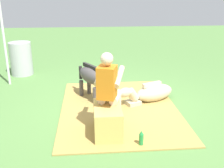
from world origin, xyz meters
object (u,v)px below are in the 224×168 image
object	(u,v)px
soda_bottle	(141,139)
pony_lying	(151,93)
pony_standing	(94,77)
hay_bale	(107,120)
person_seated	(109,87)
water_barrel	(21,59)
tent_pole_right	(4,39)

from	to	relation	value
soda_bottle	pony_lying	bearing A→B (deg)	-17.26
pony_standing	hay_bale	bearing A→B (deg)	-172.62
hay_bale	pony_standing	world-z (taller)	pony_standing
person_seated	pony_standing	bearing A→B (deg)	9.87
soda_bottle	pony_standing	bearing A→B (deg)	19.94
hay_bale	water_barrel	size ratio (longest dim) A/B	0.84
person_seated	tent_pole_right	bearing A→B (deg)	42.76
hay_bale	pony_lying	bearing A→B (deg)	-38.50
pony_lying	water_barrel	xyz separation A→B (m)	(2.21, 3.16, 0.26)
soda_bottle	water_barrel	xyz separation A→B (m)	(3.91, 2.63, 0.33)
person_seated	pony_lying	distance (m)	1.59
tent_pole_right	soda_bottle	bearing A→B (deg)	-138.11
person_seated	pony_lying	bearing A→B (deg)	-41.26
hay_bale	person_seated	bearing A→B (deg)	-12.66
hay_bale	pony_standing	bearing A→B (deg)	7.38
pony_standing	water_barrel	xyz separation A→B (m)	(2.06, 1.96, -0.09)
pony_standing	soda_bottle	world-z (taller)	pony_standing
person_seated	water_barrel	xyz separation A→B (m)	(3.33, 2.18, -0.31)
pony_standing	pony_lying	size ratio (longest dim) A/B	0.90
person_seated	hay_bale	bearing A→B (deg)	167.34
water_barrel	tent_pole_right	xyz separation A→B (m)	(-0.82, 0.14, 0.70)
hay_bale	water_barrel	bearing A→B (deg)	31.60
hay_bale	pony_lying	distance (m)	1.63
person_seated	pony_lying	xyz separation A→B (m)	(1.11, -0.98, -0.57)
person_seated	water_barrel	distance (m)	3.99
hay_bale	tent_pole_right	size ratio (longest dim) A/B	0.33
hay_bale	water_barrel	distance (m)	4.10
hay_bale	tent_pole_right	bearing A→B (deg)	40.56
pony_lying	tent_pole_right	world-z (taller)	tent_pole_right
person_seated	pony_standing	xyz separation A→B (m)	(1.27, 0.22, -0.22)
pony_lying	tent_pole_right	distance (m)	3.71
water_barrel	pony_lying	bearing A→B (deg)	-125.01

